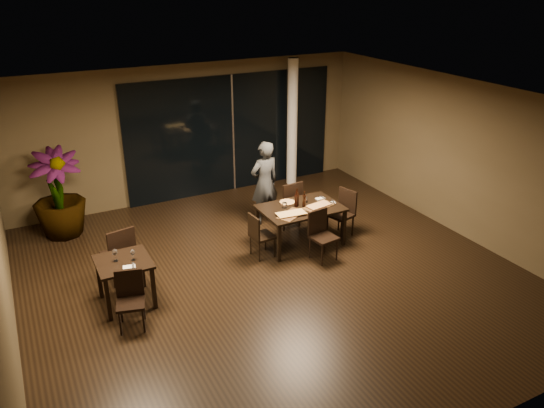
% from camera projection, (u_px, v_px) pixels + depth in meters
% --- Properties ---
extents(ground, '(8.00, 8.00, 0.00)m').
position_uv_depth(ground, '(273.00, 275.00, 9.07)').
color(ground, black).
rests_on(ground, ground).
extents(wall_back, '(8.00, 0.10, 3.00)m').
position_uv_depth(wall_back, '(189.00, 132.00, 11.77)').
color(wall_back, '#4D4129').
rests_on(wall_back, ground).
extents(wall_front, '(8.00, 0.10, 3.00)m').
position_uv_depth(wall_front, '(463.00, 335.00, 5.17)').
color(wall_front, '#4D4129').
rests_on(wall_front, ground).
extents(wall_right, '(0.10, 8.00, 3.00)m').
position_uv_depth(wall_right, '(460.00, 157.00, 10.17)').
color(wall_right, '#4D4129').
rests_on(wall_right, ground).
extents(ceiling, '(8.00, 8.00, 0.04)m').
position_uv_depth(ceiling, '(273.00, 99.00, 7.86)').
color(ceiling, silver).
rests_on(ceiling, wall_back).
extents(window_panel, '(5.00, 0.06, 2.70)m').
position_uv_depth(window_panel, '(232.00, 134.00, 12.18)').
color(window_panel, black).
rests_on(window_panel, ground).
extents(column, '(0.24, 0.24, 3.00)m').
position_uv_depth(column, '(292.00, 123.00, 12.45)').
color(column, white).
rests_on(column, ground).
extents(main_table, '(1.50, 1.00, 0.75)m').
position_uv_depth(main_table, '(301.00, 211.00, 9.87)').
color(main_table, black).
rests_on(main_table, ground).
extents(side_table, '(0.80, 0.80, 0.75)m').
position_uv_depth(side_table, '(124.00, 268.00, 8.06)').
color(side_table, black).
rests_on(side_table, ground).
extents(chair_main_far, '(0.50, 0.50, 0.99)m').
position_uv_depth(chair_main_far, '(289.00, 202.00, 10.56)').
color(chair_main_far, black).
rests_on(chair_main_far, ground).
extents(chair_main_near, '(0.47, 0.47, 0.90)m').
position_uv_depth(chair_main_near, '(321.00, 232.00, 9.44)').
color(chair_main_near, black).
rests_on(chair_main_near, ground).
extents(chair_main_left, '(0.41, 0.41, 0.84)m').
position_uv_depth(chair_main_left, '(259.00, 234.00, 9.47)').
color(chair_main_left, black).
rests_on(chair_main_left, ground).
extents(chair_main_right, '(0.53, 0.53, 0.92)m').
position_uv_depth(chair_main_right, '(343.00, 210.00, 10.29)').
color(chair_main_right, black).
rests_on(chair_main_right, ground).
extents(chair_side_far, '(0.55, 0.55, 1.00)m').
position_uv_depth(chair_side_far, '(120.00, 252.00, 8.66)').
color(chair_side_far, black).
rests_on(chair_side_far, ground).
extents(chair_side_near, '(0.49, 0.49, 0.86)m').
position_uv_depth(chair_side_near, '(130.00, 296.00, 7.62)').
color(chair_side_near, black).
rests_on(chair_side_near, ground).
extents(diner, '(0.63, 0.46, 1.73)m').
position_uv_depth(diner, '(265.00, 183.00, 10.65)').
color(diner, '#2C2E31').
rests_on(diner, ground).
extents(potted_plant, '(0.97, 0.97, 1.73)m').
position_uv_depth(potted_plant, '(58.00, 194.00, 10.13)').
color(potted_plant, '#194A18').
rests_on(potted_plant, ground).
extents(pizza_board_left, '(0.64, 0.54, 0.01)m').
position_uv_depth(pizza_board_left, '(291.00, 215.00, 9.52)').
color(pizza_board_left, '#4E3119').
rests_on(pizza_board_left, main_table).
extents(pizza_board_right, '(0.69, 0.49, 0.01)m').
position_uv_depth(pizza_board_right, '(319.00, 206.00, 9.86)').
color(pizza_board_right, '#4E3319').
rests_on(pizza_board_right, main_table).
extents(oblong_pizza_left, '(0.53, 0.28, 0.02)m').
position_uv_depth(oblong_pizza_left, '(291.00, 214.00, 9.51)').
color(oblong_pizza_left, maroon).
rests_on(oblong_pizza_left, pizza_board_left).
extents(oblong_pizza_right, '(0.48, 0.28, 0.02)m').
position_uv_depth(oblong_pizza_right, '(319.00, 206.00, 9.85)').
color(oblong_pizza_right, '#690B09').
rests_on(oblong_pizza_right, pizza_board_right).
extents(round_pizza, '(0.28, 0.28, 0.01)m').
position_uv_depth(round_pizza, '(287.00, 202.00, 10.03)').
color(round_pizza, '#AB1A13').
rests_on(round_pizza, main_table).
extents(bottle_a, '(0.07, 0.07, 0.31)m').
position_uv_depth(bottle_a, '(296.00, 199.00, 9.81)').
color(bottle_a, black).
rests_on(bottle_a, main_table).
extents(bottle_b, '(0.07, 0.07, 0.30)m').
position_uv_depth(bottle_b, '(304.00, 199.00, 9.81)').
color(bottle_b, black).
rests_on(bottle_b, main_table).
extents(bottle_c, '(0.07, 0.07, 0.34)m').
position_uv_depth(bottle_c, '(297.00, 197.00, 9.85)').
color(bottle_c, black).
rests_on(bottle_c, main_table).
extents(tumbler_left, '(0.08, 0.08, 0.10)m').
position_uv_depth(tumbler_left, '(285.00, 205.00, 9.80)').
color(tumbler_left, white).
rests_on(tumbler_left, main_table).
extents(tumbler_right, '(0.08, 0.08, 0.09)m').
position_uv_depth(tumbler_right, '(306.00, 200.00, 10.05)').
color(tumbler_right, white).
rests_on(tumbler_right, main_table).
extents(napkin_near, '(0.20, 0.15, 0.01)m').
position_uv_depth(napkin_near, '(331.00, 203.00, 10.01)').
color(napkin_near, white).
rests_on(napkin_near, main_table).
extents(napkin_far, '(0.18, 0.10, 0.01)m').
position_uv_depth(napkin_far, '(320.00, 199.00, 10.20)').
color(napkin_far, silver).
rests_on(napkin_far, main_table).
extents(wine_glass_a, '(0.08, 0.08, 0.19)m').
position_uv_depth(wine_glass_a, '(115.00, 255.00, 7.97)').
color(wine_glass_a, white).
rests_on(wine_glass_a, side_table).
extents(wine_glass_b, '(0.07, 0.07, 0.16)m').
position_uv_depth(wine_glass_b, '(133.00, 255.00, 8.00)').
color(wine_glass_b, white).
rests_on(wine_glass_b, side_table).
extents(side_napkin, '(0.20, 0.14, 0.01)m').
position_uv_depth(side_napkin, '(129.00, 267.00, 7.83)').
color(side_napkin, white).
rests_on(side_napkin, side_table).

